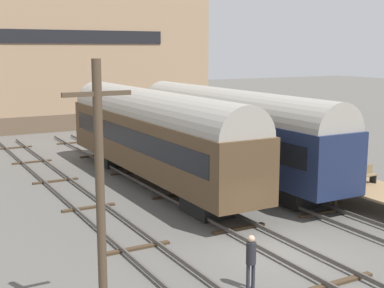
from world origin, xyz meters
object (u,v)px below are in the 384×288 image
at_px(person_worker, 251,257).
at_px(utility_pole, 100,195).
at_px(train_car_navy, 230,128).
at_px(train_car_brown, 152,131).
at_px(bench, 364,174).

height_order(person_worker, utility_pole, utility_pole).
relative_size(train_car_navy, person_worker, 10.15).
distance_m(train_car_brown, person_worker, 14.01).
bearing_deg(bench, utility_pole, -160.52).
distance_m(bench, utility_pole, 16.53).
distance_m(train_car_brown, utility_pole, 15.80).
xyz_separation_m(bench, person_worker, (-10.49, -5.31, -0.37)).
height_order(bench, utility_pole, utility_pole).
bearing_deg(bench, train_car_navy, 111.94).
xyz_separation_m(train_car_navy, utility_pole, (-12.41, -12.95, 0.80)).
bearing_deg(train_car_brown, train_car_navy, -9.49).
relative_size(train_car_brown, utility_pole, 2.57).
xyz_separation_m(train_car_navy, bench, (3.02, -7.49, -1.56)).
xyz_separation_m(person_worker, utility_pole, (-4.94, -0.15, 2.73)).
bearing_deg(utility_pole, train_car_navy, 46.21).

